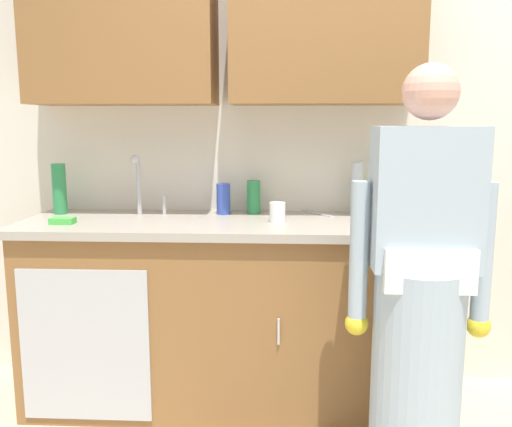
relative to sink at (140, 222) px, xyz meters
The scene contains 13 objects.
kitchen_wall_with_uppers 1.03m from the sink, 19.34° to the left, with size 4.80×0.44×2.70m.
counter_cabinet 0.62m from the sink, ahead, with size 1.90×0.62×0.90m.
countertop 0.41m from the sink, ahead, with size 1.96×0.66×0.04m, color #A8A093.
sink is the anchor object (origin of this frame).
person_at_sink 1.40m from the sink, 27.10° to the right, with size 0.55×0.34×1.62m.
bottle_soap 1.12m from the sink, 10.42° to the left, with size 0.06×0.06×0.27m, color silver.
bottle_water_short 0.60m from the sink, 19.79° to the left, with size 0.07×0.07×0.17m, color #2D8C4C.
bottle_dish_liquid 0.44m from the sink, 23.73° to the left, with size 0.07×0.07×0.16m, color #334CB2.
bottle_water_tall 0.50m from the sink, 163.10° to the left, with size 0.07×0.07×0.26m, color #2D8C4C.
bottle_cleaner_spray 1.30m from the sink, ahead, with size 0.07×0.07×0.26m, color #2D8C4C.
cup_by_sink 0.69m from the sink, ahead, with size 0.08×0.08×0.10m, color white.
knife_on_counter 0.91m from the sink, 12.89° to the left, with size 0.24×0.02×0.01m, color silver.
sponge 0.36m from the sink, 156.84° to the right, with size 0.11×0.07×0.03m, color #4CBF4C.
Camera 1 is at (-0.25, -1.89, 1.41)m, focal length 37.93 mm.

